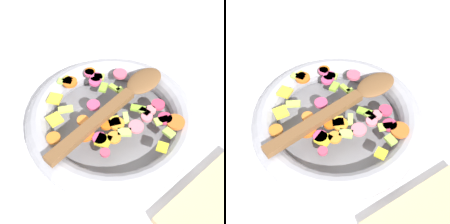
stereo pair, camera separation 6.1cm
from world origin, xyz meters
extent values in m
plane|color=silver|center=(0.00, 0.00, 0.00)|extent=(4.00, 4.00, 0.00)
cylinder|color=slate|center=(0.00, 0.00, 0.01)|extent=(0.30, 0.30, 0.01)
torus|color=#9E9EA5|center=(0.00, 0.00, 0.03)|extent=(0.35, 0.35, 0.05)
cylinder|color=orange|center=(0.03, -0.01, 0.05)|extent=(0.03, 0.03, 0.01)
cylinder|color=orange|center=(0.01, -0.07, 0.05)|extent=(0.05, 0.05, 0.01)
cylinder|color=orange|center=(0.10, 0.07, 0.05)|extent=(0.04, 0.04, 0.01)
cylinder|color=orange|center=(-0.11, 0.04, 0.05)|extent=(0.03, 0.03, 0.01)
cylinder|color=orange|center=(-0.02, -0.06, 0.05)|extent=(0.03, 0.03, 0.01)
cylinder|color=orange|center=(-0.12, -0.02, 0.05)|extent=(0.04, 0.04, 0.01)
cylinder|color=orange|center=(-0.02, -0.12, 0.05)|extent=(0.03, 0.03, 0.01)
cylinder|color=#D55F12|center=(0.02, -0.03, 0.05)|extent=(0.03, 0.03, 0.01)
cylinder|color=orange|center=(0.05, -0.04, 0.05)|extent=(0.03, 0.03, 0.01)
cube|color=#9EC145|center=(-0.03, 0.05, 0.05)|extent=(0.02, 0.02, 0.01)
cube|color=#AACB4A|center=(-0.09, 0.04, 0.05)|extent=(0.03, 0.03, 0.01)
cube|color=#9BBE4B|center=(0.11, 0.05, 0.05)|extent=(0.02, 0.02, 0.01)
cube|color=#90C237|center=(-0.06, 0.03, 0.05)|extent=(0.03, 0.03, 0.01)
cube|color=#A1D052|center=(-0.13, -0.02, 0.05)|extent=(0.03, 0.03, 0.01)
cube|color=#A7D361|center=(0.03, 0.01, 0.05)|extent=(0.03, 0.02, 0.01)
cube|color=#ADCC60|center=(0.05, -0.02, 0.05)|extent=(0.03, 0.03, 0.01)
cube|color=#BED654|center=(-0.06, -0.07, 0.05)|extent=(0.03, 0.03, 0.01)
cube|color=#93AF47|center=(0.04, 0.05, 0.05)|extent=(0.02, 0.02, 0.01)
cube|color=#88BD32|center=(0.03, 0.04, 0.05)|extent=(0.03, 0.03, 0.01)
cube|color=#B8D956|center=(0.08, 0.06, 0.05)|extent=(0.02, 0.03, 0.01)
cube|color=#98B63B|center=(-0.04, 0.04, 0.05)|extent=(0.03, 0.01, 0.01)
cylinder|color=#D34775|center=(-0.04, -0.02, 0.05)|extent=(0.03, 0.03, 0.01)
cylinder|color=#C74360|center=(0.06, -0.07, 0.05)|extent=(0.02, 0.02, 0.01)
cylinder|color=#D7457C|center=(-0.08, 0.02, 0.05)|extent=(0.03, 0.03, 0.01)
cylinder|color=#DD3761|center=(0.08, 0.06, 0.05)|extent=(0.04, 0.04, 0.01)
cylinder|color=#E07C84|center=(0.05, 0.06, 0.05)|extent=(0.02, 0.02, 0.01)
cylinder|color=#DD3B5D|center=(0.05, 0.08, 0.05)|extent=(0.03, 0.03, 0.01)
cylinder|color=#E5467E|center=(-0.09, 0.04, 0.05)|extent=(0.04, 0.04, 0.01)
cylinder|color=#E44A7D|center=(-0.11, 0.03, 0.05)|extent=(0.03, 0.03, 0.01)
cylinder|color=#DA4280|center=(0.03, -0.06, 0.05)|extent=(0.04, 0.04, 0.01)
cylinder|color=pink|center=(0.05, 0.04, 0.05)|extent=(0.03, 0.03, 0.01)
cylinder|color=#D97383|center=(0.06, 0.01, 0.05)|extent=(0.04, 0.04, 0.01)
cylinder|color=#CF5670|center=(-0.07, 0.08, 0.05)|extent=(0.04, 0.04, 0.01)
cube|color=yellow|center=(0.12, 0.01, 0.05)|extent=(0.03, 0.03, 0.01)
cube|color=gold|center=(-0.13, -0.02, 0.05)|extent=(0.02, 0.02, 0.01)
cube|color=yellow|center=(0.02, -0.01, 0.05)|extent=(0.03, 0.03, 0.01)
cube|color=yellow|center=(-0.10, -0.07, 0.05)|extent=(0.04, 0.04, 0.01)
cube|color=yellow|center=(-0.06, -0.10, 0.05)|extent=(0.03, 0.03, 0.01)
cube|color=gold|center=(0.04, -0.06, 0.05)|extent=(0.04, 0.04, 0.01)
cube|color=brown|center=(0.01, -0.05, 0.06)|extent=(0.05, 0.22, 0.01)
ellipsoid|color=brown|center=(-0.01, 0.10, 0.06)|extent=(0.07, 0.10, 0.01)
camera|label=1|loc=(0.29, -0.25, 0.52)|focal=50.00mm
camera|label=2|loc=(0.33, -0.20, 0.52)|focal=50.00mm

